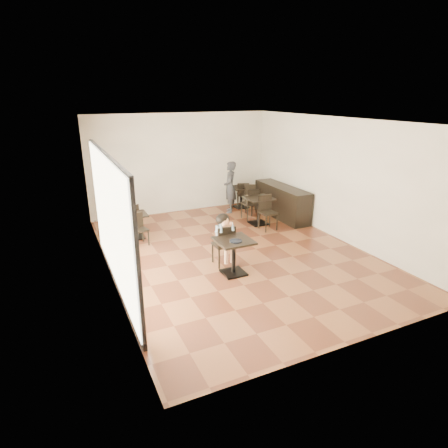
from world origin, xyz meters
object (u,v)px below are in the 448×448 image
cafe_table_back (241,197)px  chair_left_b (140,230)px  chair_mid_b (268,213)px  chair_left_a (131,218)px  adult_patron (230,187)px  chair_back_a (243,195)px  child_table (234,257)px  cafe_table_mid (259,211)px  child_chair (223,245)px  cafe_table_left (135,226)px  child (223,240)px  chair_mid_a (250,204)px  chair_back_b (251,199)px

cafe_table_back → chair_left_b: bearing=-153.9°
chair_mid_b → chair_left_a: 3.94m
adult_patron → chair_back_a: 0.83m
child_table → cafe_table_mid: size_ratio=0.97×
child_chair → cafe_table_left: child_chair is taller
child → cafe_table_mid: child is taller
cafe_table_back → child_chair: bearing=-122.5°
adult_patron → chair_mid_b: bearing=30.8°
chair_back_a → adult_patron: bearing=50.6°
chair_mid_a → chair_mid_b: bearing=87.9°
chair_mid_b → chair_back_a: (0.40, 2.35, -0.05)m
child_chair → chair_back_a: bearing=-123.1°
cafe_table_mid → chair_left_b: bearing=-177.4°
chair_mid_a → chair_mid_b: (0.00, -1.10, 0.00)m
cafe_table_left → chair_left_b: (0.00, -0.55, 0.07)m
child_table → chair_mid_a: (2.17, 3.24, 0.10)m
cafe_table_back → chair_left_b: size_ratio=0.89×
chair_mid_b → adult_patron: bearing=95.0°
cafe_table_mid → chair_left_b: 3.65m
cafe_table_mid → chair_mid_b: size_ratio=0.83×
chair_back_b → child_chair: bearing=-103.6°
cafe_table_mid → chair_left_b: size_ratio=0.99×
child_chair → child_table: bearing=90.0°
chair_mid_a → chair_left_b: chair_mid_a is taller
cafe_table_mid → chair_mid_b: bearing=-90.0°
chair_mid_a → chair_left_a: bearing=-8.1°
adult_patron → cafe_table_left: 3.60m
child_chair → cafe_table_back: (2.49, 3.91, -0.11)m
child → chair_back_a: bearing=56.9°
child → cafe_table_back: child is taller
chair_mid_b → cafe_table_left: bearing=163.6°
chair_mid_a → chair_back_b: 0.79m
chair_left_a → chair_back_b: 4.06m
child_table → cafe_table_back: bearing=60.8°
cafe_table_mid → chair_mid_b: 0.56m
child_chair → cafe_table_left: size_ratio=1.40×
cafe_table_back → chair_back_a: bearing=20.7°
chair_mid_a → chair_back_b: bearing=-122.7°
chair_back_a → child_chair: bearing=80.7°
chair_back_a → chair_left_b: bearing=49.8°
child_chair → chair_left_b: (-1.47, 1.97, -0.07)m
child → chair_mid_b: (2.17, 1.59, -0.11)m
child_table → cafe_table_left: bearing=115.7°
adult_patron → child_chair: bearing=-4.2°
cafe_table_left → chair_left_a: (0.00, 0.55, 0.07)m
chair_mid_b → chair_back_a: 2.39m
cafe_table_mid → cafe_table_back: size_ratio=1.12×
child_table → cafe_table_left: 3.41m
child → cafe_table_back: size_ratio=1.64×
cafe_table_back → chair_mid_b: size_ratio=0.74×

